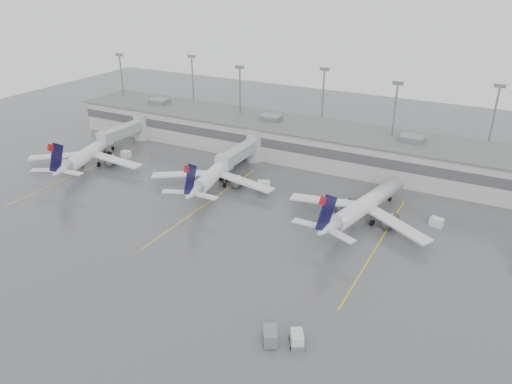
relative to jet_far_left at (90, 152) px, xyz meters
The scene contains 18 objects.
ground 60.83m from the jet_far_left, 28.29° to the right, with size 260.00×260.00×0.00m, color #4B4B4E.
terminal 60.94m from the jet_far_left, 28.63° to the left, with size 152.00×17.00×9.45m.
light_masts 64.50m from the jet_far_left, 33.17° to the left, with size 142.40×8.00×20.60m.
jet_bridge_left 17.06m from the jet_far_left, 96.77° to the left, with size 4.00×17.20×7.00m.
jet_bridge_right 37.09m from the jet_far_left, 27.17° to the left, with size 4.00×17.20×7.00m.
stand_markings 53.80m from the jet_far_left, ahead, with size 105.25×40.00×0.01m.
jet_far_left is the anchor object (origin of this frame).
jet_mid_left 33.06m from the jet_far_left, ahead, with size 27.48×31.08×10.13m.
jet_mid_right 66.08m from the jet_far_left, ahead, with size 28.24×31.99×10.47m.
baggage_tug 76.56m from the jet_far_left, 26.23° to the right, with size 2.90×3.33×1.83m.
baggage_cart 74.26m from the jet_far_left, 28.15° to the right, with size 2.96×3.44×1.92m.
gse_uld_a 9.21m from the jet_far_left, 64.72° to the left, with size 2.31×1.54×1.63m, color silver.
gse_uld_b 43.62m from the jet_far_left, ahead, with size 2.66×1.77×1.88m, color silver.
gse_uld_c 78.96m from the jet_far_left, ahead, with size 2.31×1.54×1.63m, color silver.
gse_loader 35.02m from the jet_far_left, 32.84° to the left, with size 2.00×3.20×2.00m, color slate.
cone_a 15.17m from the jet_far_left, 58.23° to the left, with size 0.39×0.39×0.61m, color #EB5D04.
cone_b 38.64m from the jet_far_left, 13.12° to the left, with size 0.50×0.50×0.79m, color #EB5D04.
cone_c 75.08m from the jet_far_left, ahead, with size 0.41×0.41×0.66m, color #EB5D04.
Camera 1 is at (33.83, -51.14, 44.00)m, focal length 35.00 mm.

